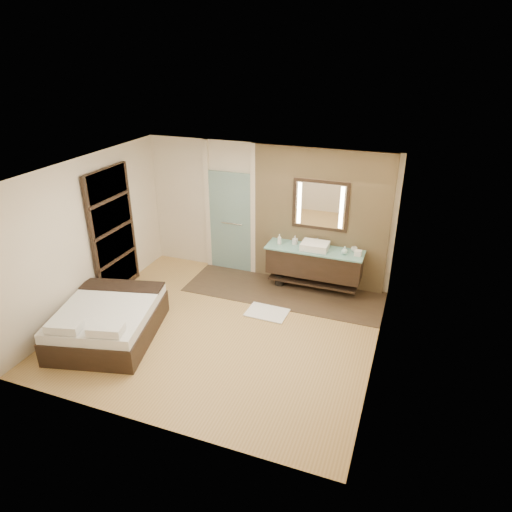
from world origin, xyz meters
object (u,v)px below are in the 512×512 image
at_px(mirror_unit, 320,205).
at_px(bed, 108,321).
at_px(vanity, 314,262).
at_px(waste_bin, 280,280).

bearing_deg(mirror_unit, bed, -132.76).
bearing_deg(vanity, waste_bin, -174.12).
height_order(bed, waste_bin, bed).
xyz_separation_m(bed, waste_bin, (2.08, 2.66, -0.17)).
xyz_separation_m(vanity, waste_bin, (-0.66, -0.07, -0.46)).
distance_m(vanity, mirror_unit, 1.10).
relative_size(mirror_unit, waste_bin, 4.55).
bearing_deg(waste_bin, vanity, 5.88).
distance_m(mirror_unit, bed, 4.26).
xyz_separation_m(vanity, mirror_unit, (0.00, 0.24, 1.07)).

